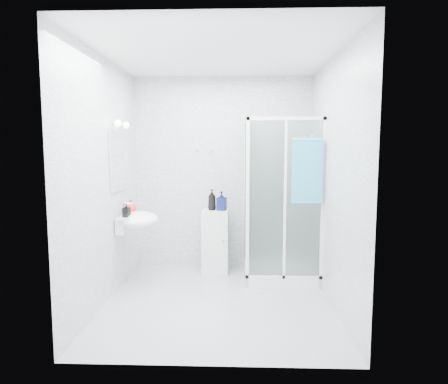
{
  "coord_description": "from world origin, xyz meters",
  "views": [
    {
      "loc": [
        0.21,
        -4.16,
        1.65
      ],
      "look_at": [
        0.05,
        0.35,
        1.15
      ],
      "focal_mm": 32.0,
      "sensor_mm": 36.0,
      "label": 1
    }
  ],
  "objects_px": {
    "soap_dispenser_orange": "(131,207)",
    "wall_basin": "(137,220)",
    "storage_cabinet": "(216,241)",
    "shampoo_bottle_b": "(222,201)",
    "shower_enclosure": "(274,244)",
    "hand_towel": "(307,169)",
    "soap_dispenser_black": "(126,210)",
    "shampoo_bottle_a": "(212,200)"
  },
  "relations": [
    {
      "from": "hand_towel",
      "to": "shampoo_bottle_a",
      "type": "height_order",
      "value": "hand_towel"
    },
    {
      "from": "shower_enclosure",
      "to": "hand_towel",
      "type": "bearing_deg",
      "value": -51.58
    },
    {
      "from": "soap_dispenser_black",
      "to": "shampoo_bottle_b",
      "type": "bearing_deg",
      "value": 34.03
    },
    {
      "from": "shampoo_bottle_b",
      "to": "soap_dispenser_orange",
      "type": "relative_size",
      "value": 1.49
    },
    {
      "from": "wall_basin",
      "to": "soap_dispenser_orange",
      "type": "bearing_deg",
      "value": 132.91
    },
    {
      "from": "storage_cabinet",
      "to": "shampoo_bottle_a",
      "type": "bearing_deg",
      "value": -160.6
    },
    {
      "from": "soap_dispenser_orange",
      "to": "hand_towel",
      "type": "bearing_deg",
      "value": -5.17
    },
    {
      "from": "hand_towel",
      "to": "shampoo_bottle_b",
      "type": "distance_m",
      "value": 1.27
    },
    {
      "from": "storage_cabinet",
      "to": "soap_dispenser_black",
      "type": "height_order",
      "value": "soap_dispenser_black"
    },
    {
      "from": "soap_dispenser_orange",
      "to": "wall_basin",
      "type": "bearing_deg",
      "value": -47.09
    },
    {
      "from": "shower_enclosure",
      "to": "storage_cabinet",
      "type": "distance_m",
      "value": 0.8
    },
    {
      "from": "shampoo_bottle_b",
      "to": "storage_cabinet",
      "type": "bearing_deg",
      "value": 163.98
    },
    {
      "from": "shower_enclosure",
      "to": "storage_cabinet",
      "type": "relative_size",
      "value": 2.4
    },
    {
      "from": "wall_basin",
      "to": "soap_dispenser_black",
      "type": "distance_m",
      "value": 0.23
    },
    {
      "from": "soap_dispenser_black",
      "to": "shampoo_bottle_a",
      "type": "bearing_deg",
      "value": 37.87
    },
    {
      "from": "storage_cabinet",
      "to": "soap_dispenser_orange",
      "type": "distance_m",
      "value": 1.23
    },
    {
      "from": "wall_basin",
      "to": "hand_towel",
      "type": "distance_m",
      "value": 2.07
    },
    {
      "from": "wall_basin",
      "to": "shampoo_bottle_b",
      "type": "height_order",
      "value": "shampoo_bottle_b"
    },
    {
      "from": "shampoo_bottle_a",
      "to": "shower_enclosure",
      "type": "bearing_deg",
      "value": -17.59
    },
    {
      "from": "hand_towel",
      "to": "soap_dispenser_orange",
      "type": "height_order",
      "value": "hand_towel"
    },
    {
      "from": "storage_cabinet",
      "to": "hand_towel",
      "type": "bearing_deg",
      "value": -29.7
    },
    {
      "from": "soap_dispenser_black",
      "to": "wall_basin",
      "type": "bearing_deg",
      "value": 63.26
    },
    {
      "from": "shower_enclosure",
      "to": "hand_towel",
      "type": "height_order",
      "value": "shower_enclosure"
    },
    {
      "from": "shampoo_bottle_a",
      "to": "hand_towel",
      "type": "bearing_deg",
      "value": -30.34
    },
    {
      "from": "soap_dispenser_orange",
      "to": "storage_cabinet",
      "type": "bearing_deg",
      "value": 25.86
    },
    {
      "from": "shampoo_bottle_a",
      "to": "soap_dispenser_orange",
      "type": "height_order",
      "value": "shampoo_bottle_a"
    },
    {
      "from": "storage_cabinet",
      "to": "shampoo_bottle_b",
      "type": "bearing_deg",
      "value": -13.78
    },
    {
      "from": "storage_cabinet",
      "to": "hand_towel",
      "type": "relative_size",
      "value": 1.13
    },
    {
      "from": "wall_basin",
      "to": "soap_dispenser_black",
      "type": "xyz_separation_m",
      "value": [
        -0.08,
        -0.15,
        0.15
      ]
    },
    {
      "from": "storage_cabinet",
      "to": "hand_towel",
      "type": "xyz_separation_m",
      "value": [
        1.07,
        -0.67,
        0.99
      ]
    },
    {
      "from": "storage_cabinet",
      "to": "soap_dispenser_orange",
      "type": "height_order",
      "value": "soap_dispenser_orange"
    },
    {
      "from": "storage_cabinet",
      "to": "soap_dispenser_black",
      "type": "relative_size",
      "value": 5.21
    },
    {
      "from": "shampoo_bottle_a",
      "to": "soap_dispenser_black",
      "type": "distance_m",
      "value": 1.18
    },
    {
      "from": "shampoo_bottle_b",
      "to": "shower_enclosure",
      "type": "bearing_deg",
      "value": -19.96
    },
    {
      "from": "storage_cabinet",
      "to": "hand_towel",
      "type": "distance_m",
      "value": 1.61
    },
    {
      "from": "shower_enclosure",
      "to": "soap_dispenser_black",
      "type": "height_order",
      "value": "shower_enclosure"
    },
    {
      "from": "hand_towel",
      "to": "soap_dispenser_black",
      "type": "xyz_separation_m",
      "value": [
        -2.05,
        -0.07,
        -0.47
      ]
    },
    {
      "from": "shampoo_bottle_b",
      "to": "soap_dispenser_black",
      "type": "relative_size",
      "value": 1.57
    },
    {
      "from": "shower_enclosure",
      "to": "hand_towel",
      "type": "relative_size",
      "value": 2.72
    },
    {
      "from": "shampoo_bottle_a",
      "to": "soap_dispenser_black",
      "type": "bearing_deg",
      "value": -142.13
    },
    {
      "from": "shower_enclosure",
      "to": "wall_basin",
      "type": "bearing_deg",
      "value": -169.19
    },
    {
      "from": "soap_dispenser_black",
      "to": "storage_cabinet",
      "type": "bearing_deg",
      "value": 37.07
    }
  ]
}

